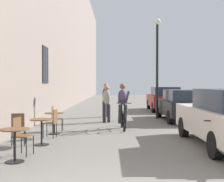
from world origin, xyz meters
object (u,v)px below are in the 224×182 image
Objects in this scene: cafe_table_far at (54,119)px; cyclist_on_bicycle at (123,107)px; cafe_chair_far_toward_street at (56,117)px; pedestrian_mid at (106,98)px; cafe_chair_far_toward_wall at (52,121)px; pedestrian_near at (106,102)px; parked_car_third at (164,98)px; street_lamp at (157,55)px; cafe_chair_mid_toward_street at (18,127)px; cafe_table_mid at (42,126)px; parked_car_second at (181,105)px; cafe_table_near at (15,138)px; cafe_chair_near_toward_street at (21,133)px.

cyclist_on_bicycle is at bearing 28.40° from cafe_table_far.
pedestrian_mid is (1.63, 4.81, 0.46)m from cafe_chair_far_toward_street.
cafe_chair_far_toward_street is at bearing -165.03° from cyclist_on_bicycle.
cafe_chair_far_toward_wall is 4.18m from pedestrian_near.
parked_car_third is at bearing 70.30° from cyclist_on_bicycle.
cafe_chair_far_toward_wall is 7.21m from street_lamp.
cafe_chair_far_toward_street and cafe_chair_far_toward_wall have the same top height.
cafe_chair_mid_toward_street is at bearing -118.82° from cafe_chair_far_toward_wall.
cafe_table_mid is 12.06m from parked_car_third.
cafe_chair_far_toward_street is 6.39m from street_lamp.
parked_car_second is at bearing 45.31° from cafe_chair_mid_toward_street.
cafe_chair_far_toward_wall reaches higher than cafe_table_near.
pedestrian_near is 0.40× the size of parked_car_second.
cafe_chair_mid_toward_street reaches higher than cafe_table_far.
cafe_chair_far_toward_wall is (0.67, 1.22, 0.00)m from cafe_chair_mid_toward_street.
cyclist_on_bicycle is at bearing 63.71° from cafe_table_near.
parked_car_third reaches higher than cafe_table_mid.
cafe_chair_near_toward_street is at bearing -69.47° from cafe_chair_mid_toward_street.
cafe_chair_far_toward_street is at bearing 97.01° from cafe_table_far.
cyclist_on_bicycle is (2.33, 1.26, 0.29)m from cafe_table_far.
cafe_chair_far_toward_street is 0.18× the size of street_lamp.
cafe_chair_mid_toward_street is 0.51× the size of pedestrian_mid.
parked_car_second is at bearing -42.24° from street_lamp.
pedestrian_mid is (1.48, 6.12, 0.46)m from cafe_chair_far_toward_wall.
cafe_chair_far_toward_street is (-0.08, 0.62, -0.00)m from cafe_table_far.
cafe_chair_far_toward_wall is 11.01m from parked_car_third.
cafe_chair_far_toward_wall is at bearing 83.76° from cafe_chair_near_toward_street.
pedestrian_mid is (1.54, 7.26, 0.46)m from cafe_table_mid.
cafe_chair_near_toward_street is (-0.07, 0.65, -0.00)m from cafe_table_near.
cafe_table_near is 0.65m from cafe_chair_near_toward_street.
parked_car_second is (0.98, -0.89, -2.37)m from street_lamp.
cafe_chair_far_toward_street is 0.22× the size of parked_car_second.
cafe_table_far is 0.62m from cafe_chair_far_toward_street.
cafe_chair_far_toward_wall is at bearing -83.40° from cafe_chair_far_toward_street.
parked_car_third reaches higher than cafe_chair_far_toward_wall.
pedestrian_mid reaches higher than parked_car_third.
cyclist_on_bicycle is (2.41, 0.64, 0.29)m from cafe_chair_far_toward_street.
cafe_table_far is at bearing -143.03° from parked_car_second.
street_lamp is (4.17, 4.09, 2.59)m from cafe_chair_far_toward_street.
parked_car_third is at bearing 60.52° from cafe_table_far.
cafe_table_near is 0.81× the size of cafe_chair_near_toward_street.
cafe_table_far is 6.35m from parked_car_second.
street_lamp is at bearing -15.83° from pedestrian_mid.
cafe_table_near is at bearing -93.49° from cafe_chair_far_toward_wall.
cyclist_on_bicycle is at bearing 59.63° from cafe_chair_near_toward_street.
pedestrian_near is (1.84, 6.19, 0.40)m from cafe_chair_near_toward_street.
parked_car_second is at bearing 36.97° from cafe_table_far.
cafe_chair_mid_toward_street is 0.21× the size of parked_car_third.
parked_car_third is at bearing 58.39° from cafe_chair_far_toward_street.
cafe_chair_far_toward_wall is (0.08, -0.69, -0.00)m from cafe_table_far.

